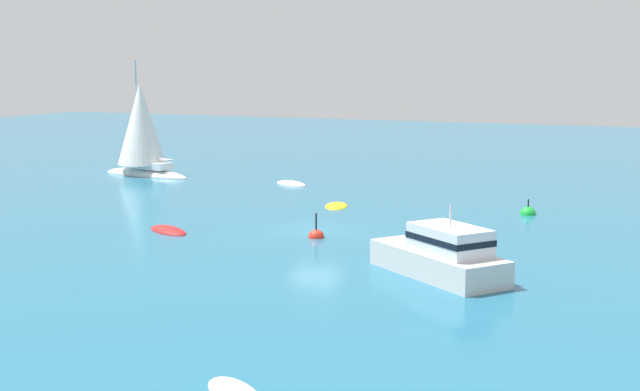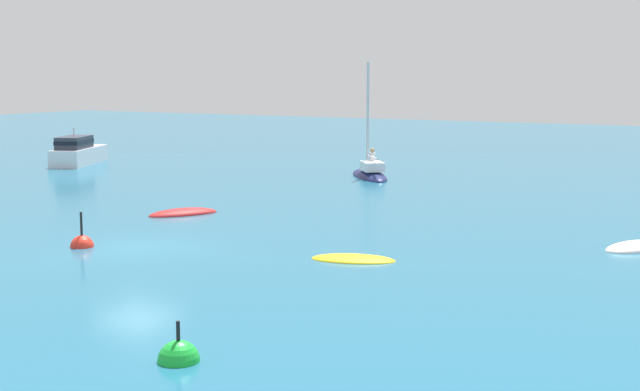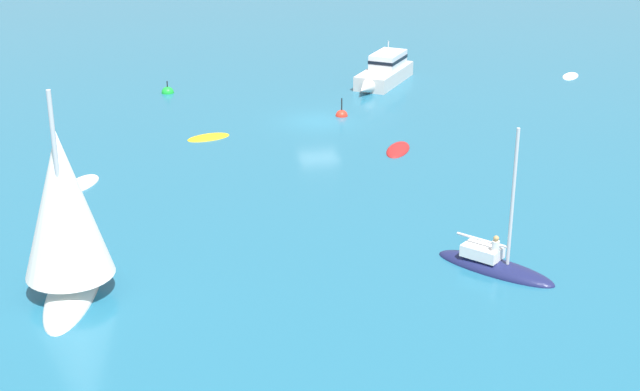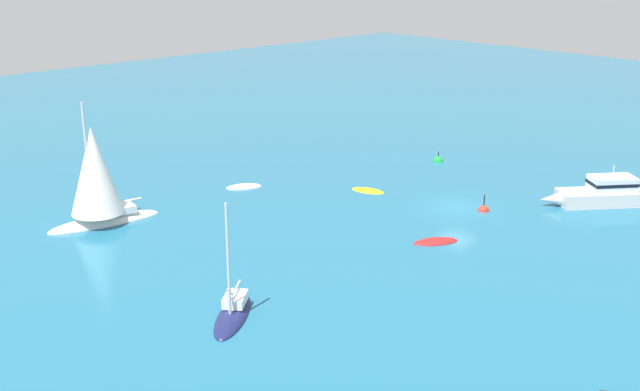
{
  "view_description": "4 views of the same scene",
  "coord_description": "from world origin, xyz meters",
  "px_view_note": "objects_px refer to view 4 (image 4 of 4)",
  "views": [
    {
      "loc": [
        -39.38,
        -17.56,
        8.31
      ],
      "look_at": [
        4.13,
        1.55,
        1.08
      ],
      "focal_mm": 49.46,
      "sensor_mm": 36.0,
      "label": 1
    },
    {
      "loc": [
        20.34,
        -23.0,
        5.81
      ],
      "look_at": [
        1.19,
        10.1,
        0.66
      ],
      "focal_mm": 51.75,
      "sensor_mm": 36.0,
      "label": 2
    },
    {
      "loc": [
        12.11,
        55.02,
        17.29
      ],
      "look_at": [
        2.98,
        13.85,
        0.56
      ],
      "focal_mm": 52.26,
      "sensor_mm": 36.0,
      "label": 3
    },
    {
      "loc": [
        -32.16,
        43.83,
        18.36
      ],
      "look_at": [
        2.67,
        11.12,
        2.77
      ],
      "focal_mm": 43.99,
      "sensor_mm": 36.0,
      "label": 4
    }
  ],
  "objects_px": {
    "channel_buoy": "(438,161)",
    "sailboat": "(97,181)",
    "sloop": "(233,313)",
    "skiff": "(436,242)",
    "cabin_cruiser": "(601,193)",
    "rib": "(368,191)",
    "dinghy_1": "(244,187)",
    "mooring_buoy": "(483,211)"
  },
  "relations": [
    {
      "from": "channel_buoy",
      "to": "dinghy_1",
      "type": "bearing_deg",
      "value": 71.92
    },
    {
      "from": "dinghy_1",
      "to": "cabin_cruiser",
      "type": "bearing_deg",
      "value": -24.35
    },
    {
      "from": "dinghy_1",
      "to": "skiff",
      "type": "height_order",
      "value": "skiff"
    },
    {
      "from": "sloop",
      "to": "channel_buoy",
      "type": "bearing_deg",
      "value": 160.22
    },
    {
      "from": "rib",
      "to": "dinghy_1",
      "type": "bearing_deg",
      "value": 24.1
    },
    {
      "from": "sailboat",
      "to": "channel_buoy",
      "type": "bearing_deg",
      "value": 178.17
    },
    {
      "from": "skiff",
      "to": "mooring_buoy",
      "type": "bearing_deg",
      "value": -139.21
    },
    {
      "from": "cabin_cruiser",
      "to": "mooring_buoy",
      "type": "xyz_separation_m",
      "value": [
        4.96,
        7.41,
        -0.84
      ]
    },
    {
      "from": "sailboat",
      "to": "mooring_buoy",
      "type": "xyz_separation_m",
      "value": [
        -16.26,
        -21.26,
        -3.07
      ]
    },
    {
      "from": "dinghy_1",
      "to": "skiff",
      "type": "distance_m",
      "value": 17.76
    },
    {
      "from": "dinghy_1",
      "to": "skiff",
      "type": "xyz_separation_m",
      "value": [
        -17.68,
        -1.72,
        0.0
      ]
    },
    {
      "from": "sailboat",
      "to": "mooring_buoy",
      "type": "relative_size",
      "value": 5.69
    },
    {
      "from": "dinghy_1",
      "to": "mooring_buoy",
      "type": "relative_size",
      "value": 1.97
    },
    {
      "from": "dinghy_1",
      "to": "channel_buoy",
      "type": "height_order",
      "value": "channel_buoy"
    },
    {
      "from": "dinghy_1",
      "to": "mooring_buoy",
      "type": "xyz_separation_m",
      "value": [
        -16.13,
        -9.04,
        0.01
      ]
    },
    {
      "from": "dinghy_1",
      "to": "skiff",
      "type": "bearing_deg",
      "value": -56.74
    },
    {
      "from": "sloop",
      "to": "rib",
      "type": "height_order",
      "value": "sloop"
    },
    {
      "from": "sloop",
      "to": "cabin_cruiser",
      "type": "distance_m",
      "value": 30.72
    },
    {
      "from": "rib",
      "to": "channel_buoy",
      "type": "distance_m",
      "value": 10.84
    },
    {
      "from": "dinghy_1",
      "to": "channel_buoy",
      "type": "relative_size",
      "value": 2.43
    },
    {
      "from": "sloop",
      "to": "skiff",
      "type": "distance_m",
      "value": 15.73
    },
    {
      "from": "cabin_cruiser",
      "to": "skiff",
      "type": "height_order",
      "value": "cabin_cruiser"
    },
    {
      "from": "cabin_cruiser",
      "to": "dinghy_1",
      "type": "bearing_deg",
      "value": -15.45
    },
    {
      "from": "skiff",
      "to": "sailboat",
      "type": "distance_m",
      "value": 22.82
    },
    {
      "from": "rib",
      "to": "skiff",
      "type": "distance_m",
      "value": 11.4
    },
    {
      "from": "cabin_cruiser",
      "to": "dinghy_1",
      "type": "relative_size",
      "value": 2.33
    },
    {
      "from": "sloop",
      "to": "rib",
      "type": "xyz_separation_m",
      "value": [
        9.8,
        -20.39,
        -0.14
      ]
    },
    {
      "from": "channel_buoy",
      "to": "sailboat",
      "type": "bearing_deg",
      "value": 78.98
    },
    {
      "from": "sloop",
      "to": "mooring_buoy",
      "type": "xyz_separation_m",
      "value": [
        0.95,
        -23.04,
        -0.13
      ]
    },
    {
      "from": "dinghy_1",
      "to": "sailboat",
      "type": "bearing_deg",
      "value": -152.88
    },
    {
      "from": "sloop",
      "to": "skiff",
      "type": "bearing_deg",
      "value": 137.76
    },
    {
      "from": "skiff",
      "to": "cabin_cruiser",
      "type": "bearing_deg",
      "value": -164.2
    },
    {
      "from": "rib",
      "to": "sailboat",
      "type": "bearing_deg",
      "value": 51.14
    },
    {
      "from": "rib",
      "to": "sailboat",
      "type": "relative_size",
      "value": 0.33
    },
    {
      "from": "rib",
      "to": "sailboat",
      "type": "height_order",
      "value": "sailboat"
    },
    {
      "from": "sloop",
      "to": "channel_buoy",
      "type": "xyz_separation_m",
      "value": [
        11.5,
        -31.1,
        -0.14
      ]
    },
    {
      "from": "cabin_cruiser",
      "to": "sailboat",
      "type": "bearing_deg",
      "value": 0.09
    },
    {
      "from": "cabin_cruiser",
      "to": "skiff",
      "type": "distance_m",
      "value": 15.15
    },
    {
      "from": "dinghy_1",
      "to": "channel_buoy",
      "type": "bearing_deg",
      "value": 9.63
    },
    {
      "from": "dinghy_1",
      "to": "sailboat",
      "type": "xyz_separation_m",
      "value": [
        0.13,
        12.22,
        3.08
      ]
    },
    {
      "from": "skiff",
      "to": "sailboat",
      "type": "bearing_deg",
      "value": -23.08
    },
    {
      "from": "sloop",
      "to": "cabin_cruiser",
      "type": "relative_size",
      "value": 0.94
    }
  ]
}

